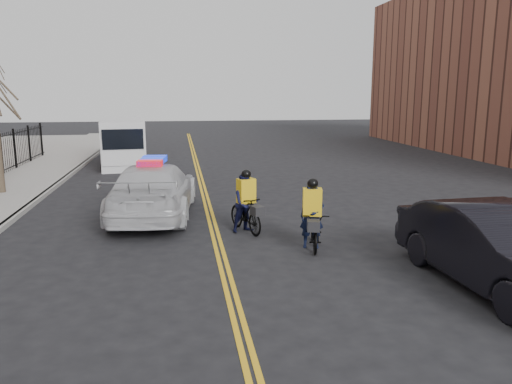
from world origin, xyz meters
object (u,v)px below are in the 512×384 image
at_px(police_cruiser, 154,190).
at_px(cyclist_far, 246,207).
at_px(cyclist_near, 312,224).
at_px(dark_sedan, 497,248).
at_px(cargo_van, 123,143).

bearing_deg(police_cruiser, cyclist_far, 145.39).
height_order(police_cruiser, cyclist_far, police_cruiser).
relative_size(police_cruiser, cyclist_near, 3.17).
relative_size(police_cruiser, cyclist_far, 3.32).
bearing_deg(cyclist_far, police_cruiser, 119.38).
height_order(dark_sedan, cyclist_near, cyclist_near).
bearing_deg(dark_sedan, cyclist_far, 128.54).
xyz_separation_m(police_cruiser, dark_sedan, (6.98, -7.04, -0.02)).
bearing_deg(cyclist_near, dark_sedan, -35.41).
xyz_separation_m(cargo_van, cyclist_far, (4.74, -13.84, -0.50)).
distance_m(police_cruiser, dark_sedan, 9.91).
distance_m(cargo_van, cyclist_near, 16.72).
height_order(dark_sedan, cargo_van, cargo_van).
bearing_deg(cyclist_near, police_cruiser, 148.17).
bearing_deg(dark_sedan, police_cruiser, 131.36).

